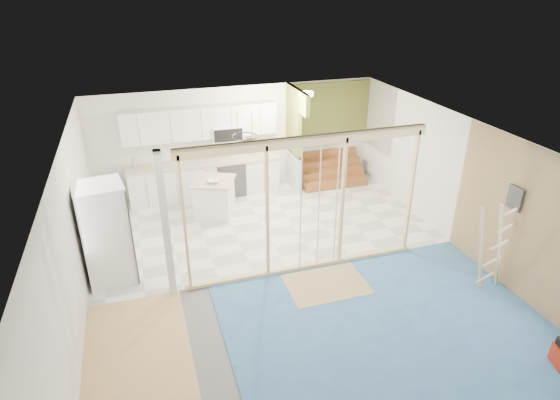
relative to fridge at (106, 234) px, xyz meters
name	(u,v)px	position (x,y,z in m)	size (l,w,h in m)	color
room	(289,209)	(3.08, -0.77, 0.38)	(7.01, 8.01, 2.61)	slate
floor_overlays	(291,269)	(3.15, -0.71, -0.91)	(7.00, 8.00, 0.03)	white
stud_frame	(274,195)	(2.81, -0.77, 0.68)	(4.66, 0.14, 2.60)	beige
base_cabinets	(178,188)	(1.47, 2.59, -0.45)	(4.45, 2.24, 0.93)	white
upper_cabinets	(203,124)	(2.24, 3.04, 0.90)	(3.60, 0.41, 0.85)	white
green_partition	(319,149)	(5.12, 2.89, 0.02)	(2.25, 1.51, 2.60)	olive
pot_rack	(245,139)	(2.77, 1.12, 1.08)	(0.52, 0.52, 0.72)	black
sheathing_panel	(541,233)	(6.56, -2.77, 0.38)	(0.02, 4.00, 2.60)	tan
electrical_panel	(515,198)	(6.51, -2.17, 0.73)	(0.04, 0.30, 0.40)	#3C3C41
ceiling_light	(306,94)	(4.48, 2.23, 1.62)	(0.32, 0.32, 0.08)	#FFEABF
fridge	(106,234)	(0.00, 0.00, 0.00)	(0.91, 0.88, 1.84)	white
island	(214,198)	(2.20, 1.90, -0.50)	(1.15, 1.15, 0.86)	white
bowl	(214,181)	(2.21, 1.77, -0.03)	(0.28, 0.28, 0.07)	white
soap_bottle_a	(134,162)	(0.58, 3.04, 0.14)	(0.10, 0.11, 0.27)	#A3AAB5
soap_bottle_b	(269,152)	(3.78, 2.86, 0.10)	(0.09, 0.09, 0.19)	silver
ladder	(492,247)	(6.15, -2.29, -0.08)	(0.89, 0.09, 1.65)	tan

